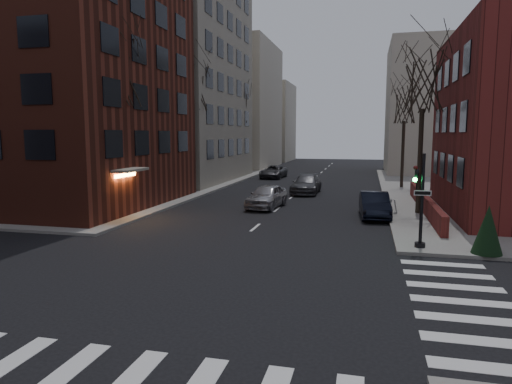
# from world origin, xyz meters

# --- Properties ---
(ground) EXTENTS (160.00, 160.00, 0.00)m
(ground) POSITION_xyz_m (0.00, 0.00, 0.00)
(ground) COLOR black
(ground) RESTS_ON ground
(sidewalk_far_left) EXTENTS (44.00, 44.00, 0.15)m
(sidewalk_far_left) POSITION_xyz_m (-29.00, 30.00, 0.07)
(sidewalk_far_left) COLOR gray
(sidewalk_far_left) RESTS_ON ground
(building_left_brick) EXTENTS (15.00, 15.00, 18.00)m
(building_left_brick) POSITION_xyz_m (-15.50, 16.50, 9.00)
(building_left_brick) COLOR maroon
(building_left_brick) RESTS_ON ground
(building_left_tan) EXTENTS (18.00, 18.00, 28.00)m
(building_left_tan) POSITION_xyz_m (-17.00, 34.00, 14.00)
(building_left_tan) COLOR gray
(building_left_tan) RESTS_ON ground
(low_wall_right) EXTENTS (0.35, 16.00, 1.00)m
(low_wall_right) POSITION_xyz_m (9.30, 19.00, 0.65)
(low_wall_right) COLOR maroon
(low_wall_right) RESTS_ON sidewalk_far_right
(building_distant_la) EXTENTS (14.00, 16.00, 18.00)m
(building_distant_la) POSITION_xyz_m (-15.00, 55.00, 9.00)
(building_distant_la) COLOR #B4A998
(building_distant_la) RESTS_ON ground
(building_distant_ra) EXTENTS (14.00, 14.00, 16.00)m
(building_distant_ra) POSITION_xyz_m (15.00, 50.00, 8.00)
(building_distant_ra) COLOR #B4A998
(building_distant_ra) RESTS_ON ground
(building_distant_lb) EXTENTS (10.00, 12.00, 14.00)m
(building_distant_lb) POSITION_xyz_m (-13.00, 72.00, 7.00)
(building_distant_lb) COLOR #B4A998
(building_distant_lb) RESTS_ON ground
(traffic_signal) EXTENTS (0.76, 0.44, 4.00)m
(traffic_signal) POSITION_xyz_m (7.94, 8.99, 1.91)
(traffic_signal) COLOR black
(traffic_signal) RESTS_ON sidewalk_far_right
(tree_left_a) EXTENTS (4.18, 4.18, 10.26)m
(tree_left_a) POSITION_xyz_m (-8.80, 14.00, 8.47)
(tree_left_a) COLOR #2D231C
(tree_left_a) RESTS_ON sidewalk_far_left
(tree_left_b) EXTENTS (4.40, 4.40, 10.80)m
(tree_left_b) POSITION_xyz_m (-8.80, 26.00, 8.91)
(tree_left_b) COLOR #2D231C
(tree_left_b) RESTS_ON sidewalk_far_left
(tree_left_c) EXTENTS (3.96, 3.96, 9.72)m
(tree_left_c) POSITION_xyz_m (-8.80, 40.00, 8.03)
(tree_left_c) COLOR #2D231C
(tree_left_c) RESTS_ON sidewalk_far_left
(tree_right_a) EXTENTS (3.96, 3.96, 9.72)m
(tree_right_a) POSITION_xyz_m (8.80, 18.00, 8.03)
(tree_right_a) COLOR #2D231C
(tree_right_a) RESTS_ON sidewalk_far_right
(tree_right_b) EXTENTS (3.74, 3.74, 9.18)m
(tree_right_b) POSITION_xyz_m (8.80, 32.00, 7.59)
(tree_right_b) COLOR #2D231C
(tree_right_b) RESTS_ON sidewalk_far_right
(streetlamp_near) EXTENTS (0.36, 0.36, 6.28)m
(streetlamp_near) POSITION_xyz_m (-8.20, 22.00, 4.24)
(streetlamp_near) COLOR black
(streetlamp_near) RESTS_ON sidewalk_far_left
(streetlamp_far) EXTENTS (0.36, 0.36, 6.28)m
(streetlamp_far) POSITION_xyz_m (-8.20, 42.00, 4.24)
(streetlamp_far) COLOR black
(streetlamp_far) RESTS_ON sidewalk_far_left
(parked_sedan) EXTENTS (1.92, 4.69, 1.51)m
(parked_sedan) POSITION_xyz_m (6.20, 16.51, 0.75)
(parked_sedan) COLOR black
(parked_sedan) RESTS_ON ground
(car_lane_silver) EXTENTS (2.40, 4.85, 1.59)m
(car_lane_silver) POSITION_xyz_m (-0.80, 18.52, 0.79)
(car_lane_silver) COLOR #9F9EA3
(car_lane_silver) RESTS_ON ground
(car_lane_gray) EXTENTS (2.23, 5.33, 1.54)m
(car_lane_gray) POSITION_xyz_m (0.80, 26.64, 0.77)
(car_lane_gray) COLOR #3D3E42
(car_lane_gray) RESTS_ON ground
(car_lane_far) EXTENTS (2.55, 5.22, 1.43)m
(car_lane_far) POSITION_xyz_m (-4.55, 39.08, 0.71)
(car_lane_far) COLOR #39393D
(car_lane_far) RESTS_ON ground
(sandwich_board) EXTENTS (0.43, 0.56, 0.84)m
(sandwich_board) POSITION_xyz_m (7.30, 17.61, 0.57)
(sandwich_board) COLOR white
(sandwich_board) RESTS_ON sidewalk_far_right
(evergreen_shrub) EXTENTS (1.50, 1.50, 1.98)m
(evergreen_shrub) POSITION_xyz_m (10.50, 8.50, 1.14)
(evergreen_shrub) COLOR black
(evergreen_shrub) RESTS_ON sidewalk_far_right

